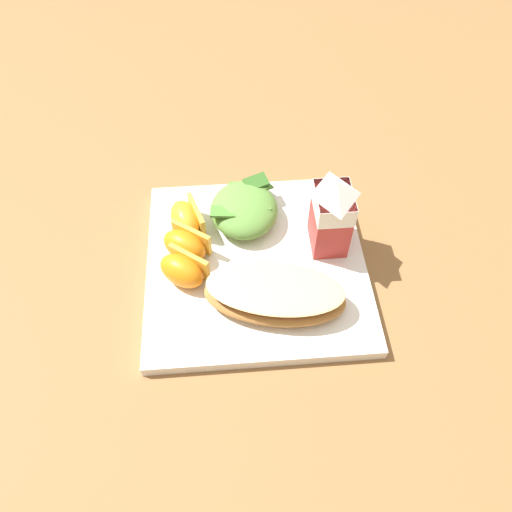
{
  "coord_description": "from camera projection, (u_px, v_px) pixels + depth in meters",
  "views": [
    {
      "loc": [
        0.37,
        -0.03,
        0.53
      ],
      "look_at": [
        0.0,
        0.0,
        0.03
      ],
      "focal_mm": 34.57,
      "sensor_mm": 36.0,
      "label": 1
    }
  ],
  "objects": [
    {
      "name": "orange_wedge_middle",
      "position": [
        185.0,
        245.0,
        0.62
      ],
      "size": [
        0.06,
        0.07,
        0.04
      ],
      "color": "orange",
      "rests_on": "white_plate"
    },
    {
      "name": "orange_wedge_front",
      "position": [
        187.0,
        219.0,
        0.65
      ],
      "size": [
        0.07,
        0.05,
        0.04
      ],
      "color": "orange",
      "rests_on": "white_plate"
    },
    {
      "name": "ground",
      "position": [
        256.0,
        268.0,
        0.65
      ],
      "size": [
        3.0,
        3.0,
        0.0
      ],
      "primitive_type": "plane",
      "color": "olive"
    },
    {
      "name": "white_plate",
      "position": [
        256.0,
        264.0,
        0.64
      ],
      "size": [
        0.28,
        0.28,
        0.02
      ],
      "primitive_type": "cube",
      "color": "white",
      "rests_on": "ground"
    },
    {
      "name": "cheesy_pizza_bread",
      "position": [
        275.0,
        295.0,
        0.58
      ],
      "size": [
        0.11,
        0.18,
        0.04
      ],
      "color": "#A87038",
      "rests_on": "white_plate"
    },
    {
      "name": "milk_carton",
      "position": [
        332.0,
        212.0,
        0.6
      ],
      "size": [
        0.06,
        0.04,
        0.11
      ],
      "color": "#B7332D",
      "rests_on": "white_plate"
    },
    {
      "name": "orange_wedge_rear",
      "position": [
        183.0,
        270.0,
        0.6
      ],
      "size": [
        0.06,
        0.07,
        0.04
      ],
      "color": "orange",
      "rests_on": "white_plate"
    },
    {
      "name": "green_salad_pile",
      "position": [
        244.0,
        209.0,
        0.66
      ],
      "size": [
        0.11,
        0.09,
        0.04
      ],
      "color": "#5B8E3D",
      "rests_on": "white_plate"
    }
  ]
}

